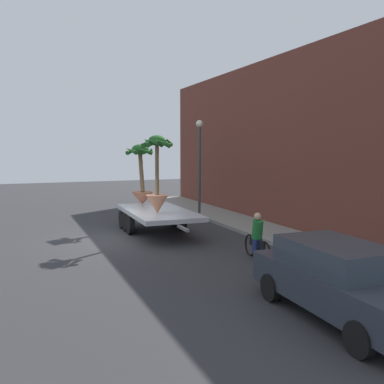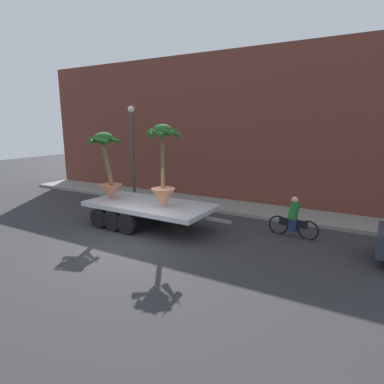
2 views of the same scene
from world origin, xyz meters
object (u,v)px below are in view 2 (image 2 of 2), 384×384
Objects in this scene: cyclist at (293,219)px; potted_palm_rear at (108,167)px; street_lamp at (132,140)px; flatbed_trailer at (145,208)px; potted_palm_middle at (163,171)px.

potted_palm_rear is at bearing -166.45° from cyclist.
cyclist is 0.38× the size of street_lamp.
potted_palm_rear is 1.50× the size of cyclist.
flatbed_trailer is at bearing -45.54° from street_lamp.
flatbed_trailer is 2.00m from potted_palm_middle.
potted_palm_rear reaches higher than cyclist.
potted_palm_rear is 7.66m from cyclist.
potted_palm_rear is 0.57× the size of street_lamp.
potted_palm_middle is 0.64× the size of street_lamp.
potted_palm_rear is 0.90× the size of potted_palm_middle.
flatbed_trailer is 2.35m from potted_palm_rear.
cyclist is at bearing 24.00° from potted_palm_middle.
flatbed_trailer is 5.42m from street_lamp.
street_lamp reaches higher than potted_palm_middle.
street_lamp is (-4.53, 3.75, 0.87)m from potted_palm_middle.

